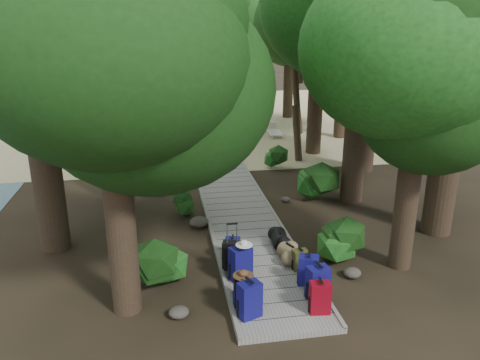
{
  "coord_description": "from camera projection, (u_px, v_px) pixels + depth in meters",
  "views": [
    {
      "loc": [
        -2.11,
        -11.71,
        5.3
      ],
      "look_at": [
        0.06,
        1.05,
        1.0
      ],
      "focal_mm": 35.0,
      "sensor_mm": 36.0,
      "label": 1
    }
  ],
  "objects": [
    {
      "name": "tree_left_a",
      "position": [
        111.0,
        109.0,
        7.93
      ],
      "size": [
        4.74,
        4.74,
        7.9
      ],
      "primitive_type": null,
      "color": "black",
      "rests_on": "ground"
    },
    {
      "name": "tree_left_b",
      "position": [
        28.0,
        36.0,
        10.13
      ],
      "size": [
        5.63,
        5.63,
        10.14
      ],
      "primitive_type": null,
      "color": "black",
      "rests_on": "ground"
    },
    {
      "name": "lone_suitcase_on_sand",
      "position": [
        218.0,
        145.0,
        20.26
      ],
      "size": [
        0.46,
        0.35,
        0.64
      ],
      "primitive_type": null,
      "rotation": [
        0.0,
        0.0,
        -0.34
      ],
      "color": "black",
      "rests_on": "sand_beach"
    },
    {
      "name": "tree_back_a",
      "position": [
        173.0,
        29.0,
        24.96
      ],
      "size": [
        5.86,
        5.86,
        10.14
      ],
      "primitive_type": null,
      "color": "black",
      "rests_on": "ground"
    },
    {
      "name": "tree_right_c",
      "position": [
        363.0,
        38.0,
        13.35
      ],
      "size": [
        5.73,
        5.73,
        9.92
      ],
      "primitive_type": null,
      "color": "black",
      "rests_on": "ground"
    },
    {
      "name": "boardwalk",
      "position": [
        238.0,
        211.0,
        13.88
      ],
      "size": [
        2.0,
        12.0,
        0.12
      ],
      "primitive_type": "cube",
      "color": "gray",
      "rests_on": "ground"
    },
    {
      "name": "tree_back_d",
      "position": [
        86.0,
        61.0,
        24.68
      ],
      "size": [
        4.19,
        4.19,
        6.99
      ],
      "primitive_type": null,
      "color": "black",
      "rests_on": "ground"
    },
    {
      "name": "rock_right_b",
      "position": [
        341.0,
        240.0,
        11.83
      ],
      "size": [
        0.45,
        0.41,
        0.25
      ],
      "primitive_type": null,
      "color": "#4C473F",
      "rests_on": "ground"
    },
    {
      "name": "tree_right_e",
      "position": [
        318.0,
        44.0,
        18.91
      ],
      "size": [
        5.08,
        5.08,
        9.14
      ],
      "primitive_type": null,
      "color": "black",
      "rests_on": "ground"
    },
    {
      "name": "sand_beach",
      "position": [
        197.0,
        118.0,
        27.93
      ],
      "size": [
        40.0,
        22.0,
        0.02
      ],
      "primitive_type": "cube",
      "color": "#C8B587",
      "rests_on": "ground"
    },
    {
      "name": "rock_left_b",
      "position": [
        149.0,
        265.0,
        10.66
      ],
      "size": [
        0.39,
        0.35,
        0.21
      ],
      "primitive_type": null,
      "color": "#4C473F",
      "rests_on": "ground"
    },
    {
      "name": "backpack_right_b",
      "position": [
        318.0,
        281.0,
        9.22
      ],
      "size": [
        0.47,
        0.37,
        0.76
      ],
      "primitive_type": null,
      "rotation": [
        0.0,
        0.0,
        0.19
      ],
      "color": "navy",
      "rests_on": "boardwalk"
    },
    {
      "name": "backpack_left_b",
      "position": [
        243.0,
        289.0,
        9.02
      ],
      "size": [
        0.37,
        0.28,
        0.66
      ],
      "primitive_type": null,
      "rotation": [
        0.0,
        0.0,
        -0.07
      ],
      "color": "black",
      "rests_on": "boardwalk"
    },
    {
      "name": "ground",
      "position": [
        244.0,
        226.0,
        12.96
      ],
      "size": [
        120.0,
        120.0,
        0.0
      ],
      "primitive_type": "plane",
      "color": "#322619",
      "rests_on": "ground"
    },
    {
      "name": "backpack_left_a",
      "position": [
        249.0,
        298.0,
        8.64
      ],
      "size": [
        0.49,
        0.42,
        0.77
      ],
      "primitive_type": null,
      "rotation": [
        0.0,
        0.0,
        0.38
      ],
      "color": "navy",
      "rests_on": "boardwalk"
    },
    {
      "name": "backpack_right_a",
      "position": [
        320.0,
        296.0,
        8.78
      ],
      "size": [
        0.41,
        0.32,
        0.68
      ],
      "primitive_type": null,
      "rotation": [
        0.0,
        0.0,
        -0.12
      ],
      "color": "maroon",
      "rests_on": "boardwalk"
    },
    {
      "name": "suitcase_on_boardwalk",
      "position": [
        232.0,
        256.0,
        10.35
      ],
      "size": [
        0.47,
        0.35,
        0.65
      ],
      "primitive_type": null,
      "rotation": [
        0.0,
        0.0,
        -0.3
      ],
      "color": "black",
      "rests_on": "boardwalk"
    },
    {
      "name": "shrub_right_c",
      "position": [
        273.0,
        158.0,
        18.07
      ],
      "size": [
        0.9,
        0.9,
        0.81
      ],
      "primitive_type": null,
      "color": "#164514",
      "rests_on": "ground"
    },
    {
      "name": "tree_right_a",
      "position": [
        417.0,
        112.0,
        9.7
      ],
      "size": [
        4.3,
        4.3,
        7.16
      ],
      "primitive_type": null,
      "color": "black",
      "rests_on": "ground"
    },
    {
      "name": "shrub_right_b",
      "position": [
        315.0,
        182.0,
        14.59
      ],
      "size": [
        1.45,
        1.45,
        1.3
      ],
      "primitive_type": null,
      "color": "#164514",
      "rests_on": "ground"
    },
    {
      "name": "shrub_right_a",
      "position": [
        337.0,
        241.0,
        10.95
      ],
      "size": [
        1.1,
        1.1,
        0.99
      ],
      "primitive_type": null,
      "color": "#164514",
      "rests_on": "ground"
    },
    {
      "name": "rock_left_d",
      "position": [
        161.0,
        193.0,
        15.28
      ],
      "size": [
        0.29,
        0.26,
        0.16
      ],
      "primitive_type": null,
      "color": "#4C473F",
      "rests_on": "ground"
    },
    {
      "name": "tree_back_c",
      "position": [
        290.0,
        47.0,
        26.89
      ],
      "size": [
        4.56,
        4.56,
        8.22
      ],
      "primitive_type": null,
      "color": "black",
      "rests_on": "ground"
    },
    {
      "name": "shrub_left_b",
      "position": [
        180.0,
        203.0,
        13.68
      ],
      "size": [
        0.79,
        0.79,
        0.71
      ],
      "primitive_type": null,
      "color": "#164514",
      "rests_on": "ground"
    },
    {
      "name": "palm_right_c",
      "position": [
        247.0,
        54.0,
        23.69
      ],
      "size": [
        4.92,
        4.92,
        7.83
      ],
      "primitive_type": null,
      "color": "#15380F",
      "rests_on": "ground"
    },
    {
      "name": "rock_right_c",
      "position": [
        286.0,
        199.0,
        14.73
      ],
      "size": [
        0.28,
        0.26,
        0.16
      ],
      "primitive_type": null,
      "color": "#4C473F",
      "rests_on": "ground"
    },
    {
      "name": "backpack_left_d",
      "position": [
        233.0,
        246.0,
        10.92
      ],
      "size": [
        0.39,
        0.32,
        0.53
      ],
      "primitive_type": null,
      "rotation": [
        0.0,
        0.0,
        -0.24
      ],
      "color": "navy",
      "rests_on": "boardwalk"
    },
    {
      "name": "duffel_right_khaki",
      "position": [
        290.0,
        253.0,
        10.79
      ],
      "size": [
        0.54,
        0.63,
        0.36
      ],
      "primitive_type": null,
      "rotation": [
        0.0,
        0.0,
        0.41
      ],
      "color": "olive",
      "rests_on": "boardwalk"
    },
    {
      "name": "tree_right_d",
      "position": [
        375.0,
        37.0,
        16.41
      ],
      "size": [
        5.33,
        5.33,
        9.78
      ],
      "primitive_type": null,
      "color": "black",
      "rests_on": "ground"
    },
    {
      "name": "palm_right_a",
      "position": [
        303.0,
        76.0,
        18.35
      ],
      "size": [
        3.97,
        3.97,
        6.76
      ],
      "primitive_type": null,
      "color": "#15380F",
      "rests_on": "ground"
    },
    {
      "name": "backpack_right_d",
      "position": [
        300.0,
        259.0,
        10.37
      ],
      "size": [
        0.36,
        0.28,
        0.51
      ],
      "primitive_type": null,
      "rotation": [
        0.0,
        0.0,
        0.13
      ],
      "color": "#41401C",
      "rests_on": "boardwalk"
    },
    {
      "name": "duffel_right_black",
      "position": [
        280.0,
        239.0,
        11.48
      ],
      "size": [
        0.46,
        0.65,
        0.38
      ],
      "primitive_type": null,
      "rotation": [
        0.0,
        0.0,
        -0.13
      ],
      "color": "black",
      "rests_on": "boardwalk"
    },
    {
      "name": "shrub_left_c",
      "position": [
        142.0,
        170.0,
        16.43
      ],
      "size": [
        1.03,
        1.03,
        0.93
      ],
      "primitive_type": null,
      "color": "#164514",
      "rests_on": "ground"
    },
    {
      "name": "palm_left_a",
      "position": [
        102.0,
        74.0,
        17.35
      ],
      "size": [
        4.47,
        4.47,
        7.11
      ],
      "primitive_type": null,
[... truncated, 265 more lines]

